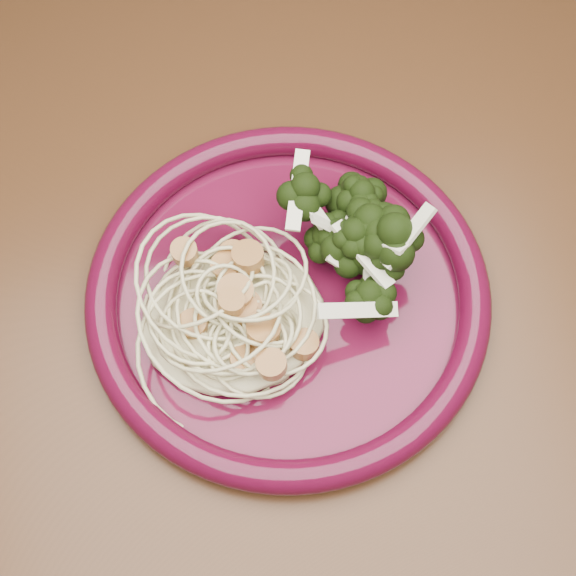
# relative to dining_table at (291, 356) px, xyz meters

# --- Properties ---
(dining_table) EXTENTS (1.20, 0.80, 0.75)m
(dining_table) POSITION_rel_dining_table_xyz_m (0.00, 0.00, 0.00)
(dining_table) COLOR #472814
(dining_table) RESTS_ON ground
(dinner_plate) EXTENTS (0.40, 0.40, 0.03)m
(dinner_plate) POSITION_rel_dining_table_xyz_m (-0.00, 0.01, 0.11)
(dinner_plate) COLOR #490B21
(dinner_plate) RESTS_ON dining_table
(spaghetti_pile) EXTENTS (0.17, 0.16, 0.03)m
(spaghetti_pile) POSITION_rel_dining_table_xyz_m (-0.05, -0.00, 0.12)
(spaghetti_pile) COLOR #CAC38D
(spaghetti_pile) RESTS_ON dinner_plate
(scallop_cluster) EXTENTS (0.16, 0.16, 0.04)m
(scallop_cluster) POSITION_rel_dining_table_xyz_m (-0.05, -0.00, 0.16)
(scallop_cluster) COLOR #AC763B
(scallop_cluster) RESTS_ON spaghetti_pile
(broccoli_pile) EXTENTS (0.13, 0.18, 0.05)m
(broccoli_pile) POSITION_rel_dining_table_xyz_m (0.06, 0.03, 0.13)
(broccoli_pile) COLOR black
(broccoli_pile) RESTS_ON dinner_plate
(onion_garnish) EXTENTS (0.09, 0.11, 0.06)m
(onion_garnish) POSITION_rel_dining_table_xyz_m (0.06, 0.03, 0.17)
(onion_garnish) COLOR beige
(onion_garnish) RESTS_ON broccoli_pile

